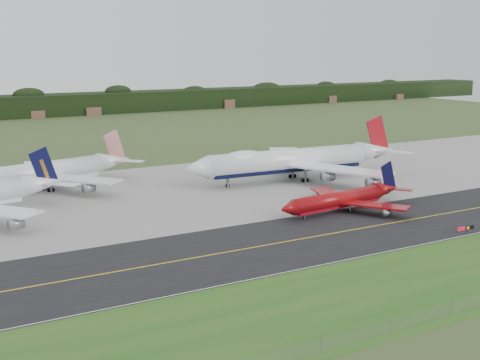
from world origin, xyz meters
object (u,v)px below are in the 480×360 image
jet_ba_747 (295,160)px  jet_star_tail (44,173)px  jet_red_737 (344,199)px  taxiway_sign (466,228)px

jet_ba_747 → jet_star_tail: size_ratio=1.28×
jet_ba_747 → jet_star_tail: (-67.27, 23.84, -1.16)m
jet_red_737 → jet_ba_747: bearing=73.1°
taxiway_sign → jet_star_tail: bearing=126.6°
jet_ba_747 → jet_red_737: jet_ba_747 is taller
taxiway_sign → jet_red_737: bearing=108.7°
jet_red_737 → jet_star_tail: jet_star_tail is taller
jet_star_tail → taxiway_sign: jet_star_tail is taller
jet_star_tail → taxiway_sign: (65.94, -88.90, -3.92)m
jet_red_737 → jet_star_tail: 82.37m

